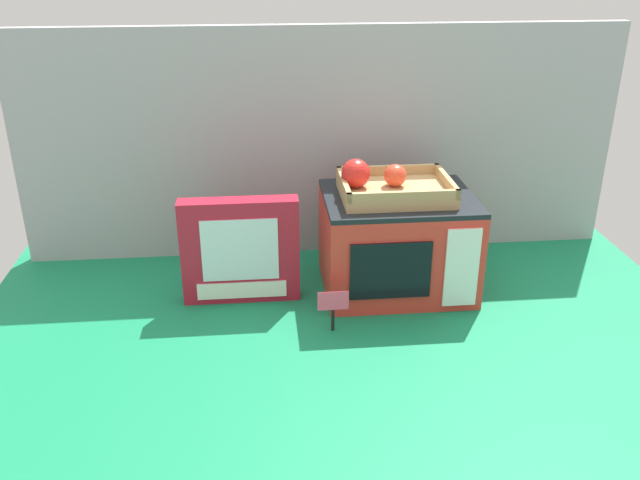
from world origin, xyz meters
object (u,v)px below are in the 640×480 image
(cookie_set_box, at_px, (240,251))
(price_sign, at_px, (333,305))
(toy_microwave, at_px, (397,242))
(food_groups_crate, at_px, (389,186))

(cookie_set_box, height_order, price_sign, cookie_set_box)
(toy_microwave, xyz_separation_m, food_groups_crate, (-0.03, -0.00, 0.15))
(toy_microwave, distance_m, price_sign, 0.28)
(cookie_set_box, relative_size, price_sign, 2.83)
(food_groups_crate, height_order, price_sign, food_groups_crate)
(food_groups_crate, bearing_deg, cookie_set_box, -176.27)
(cookie_set_box, xyz_separation_m, price_sign, (0.21, -0.17, -0.06))
(food_groups_crate, relative_size, cookie_set_box, 0.92)
(toy_microwave, bearing_deg, cookie_set_box, -176.19)
(toy_microwave, height_order, cookie_set_box, cookie_set_box)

